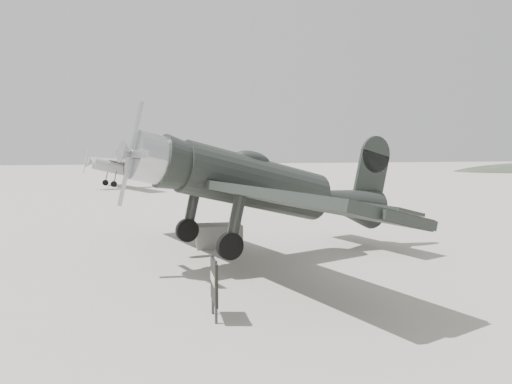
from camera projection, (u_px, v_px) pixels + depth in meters
ground at (266, 234)px, 19.01m from camera, size 160.00×160.00×0.00m
lowwing_monoplane at (266, 186)px, 14.70m from camera, size 9.14×12.56×4.06m
highwing_monoplane at (124, 167)px, 40.18m from camera, size 7.08×9.47×2.74m
equipment_block at (219, 236)px, 16.54m from camera, size 1.54×1.00×0.75m
sign_board at (214, 282)px, 9.58m from camera, size 0.09×0.83×1.20m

